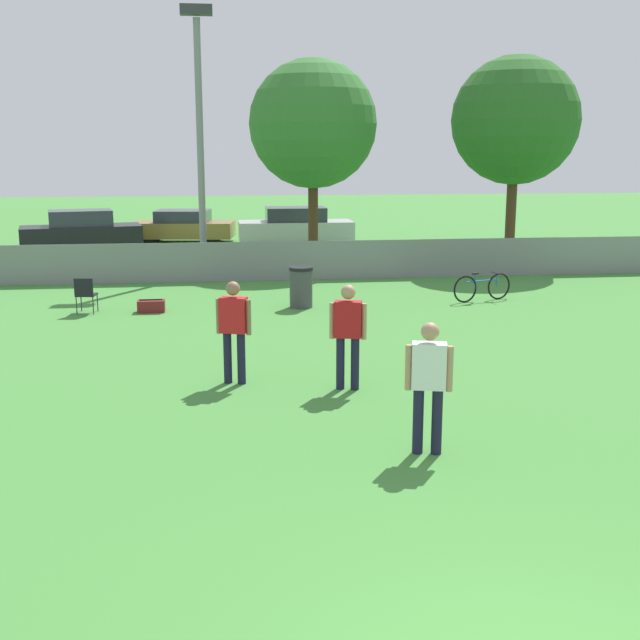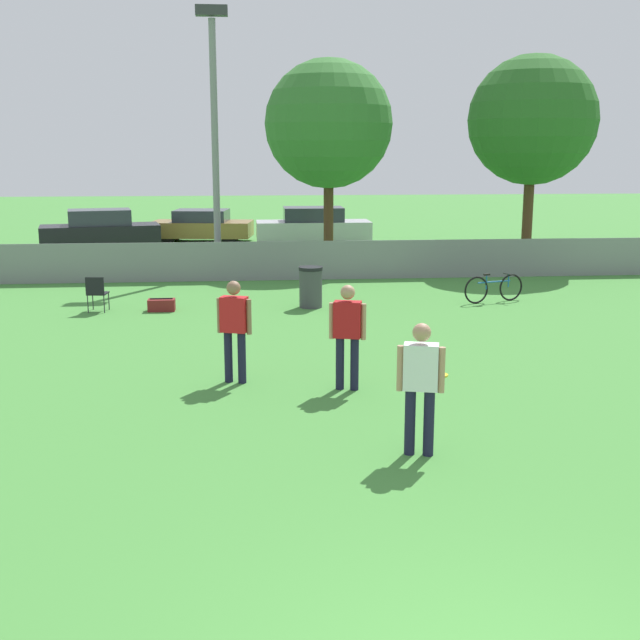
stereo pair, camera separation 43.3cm
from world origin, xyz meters
TOP-DOWN VIEW (x-y plane):
  - fence_backline at (0.00, 18.00)m, footprint 24.01×0.07m
  - light_pole at (-2.49, 19.49)m, footprint 0.90×0.36m
  - tree_near_pole at (1.02, 21.54)m, footprint 4.06×4.06m
  - tree_far_right at (7.22, 20.28)m, footprint 3.97×3.97m
  - player_receiver_white at (0.40, 4.62)m, footprint 0.56×0.32m
  - player_thrower_red at (-0.13, 7.38)m, footprint 0.55×0.32m
  - player_defender_red at (-1.85, 7.92)m, footprint 0.54×0.35m
  - frisbee_disc at (1.48, 7.99)m, footprint 0.28×0.28m
  - folding_chair_sideline at (-5.05, 13.86)m, footprint 0.47×0.47m
  - bicycle_sideline at (4.30, 14.20)m, footprint 1.60×0.62m
  - trash_bin at (-0.16, 13.97)m, footprint 0.56×0.56m
  - gear_bag_sideline at (-3.61, 13.85)m, footprint 0.61×0.33m
  - parked_car_dark at (-6.95, 25.41)m, footprint 4.45×2.47m
  - parked_car_tan at (-3.40, 27.72)m, footprint 4.13×2.35m
  - parked_car_silver at (0.95, 26.58)m, footprint 4.39×1.69m

SIDE VIEW (x-z plane):
  - frisbee_disc at x=1.48m, z-range 0.00..0.03m
  - gear_bag_sideline at x=-3.61m, z-range -0.01..0.29m
  - bicycle_sideline at x=4.30m, z-range -0.01..0.70m
  - folding_chair_sideline at x=-5.05m, z-range 0.07..0.89m
  - trash_bin at x=-0.16m, z-range 0.00..0.96m
  - fence_backline at x=0.00m, z-range -0.05..1.16m
  - parked_car_tan at x=-3.40m, z-range 0.00..1.28m
  - parked_car_silver at x=0.95m, z-range -0.03..1.40m
  - parked_car_dark at x=-6.95m, z-range -0.04..1.45m
  - player_receiver_white at x=0.40m, z-range 0.13..1.77m
  - player_thrower_red at x=-0.13m, z-range 0.13..1.77m
  - player_defender_red at x=-1.85m, z-range 0.13..1.77m
  - tree_near_pole at x=1.02m, z-range 1.18..7.63m
  - tree_far_right at x=7.22m, z-range 1.25..7.74m
  - light_pole at x=-2.49m, z-range 0.74..8.31m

